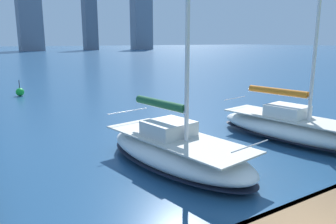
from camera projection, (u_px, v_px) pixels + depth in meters
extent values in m
cube|color=#473828|center=(269.00, 214.00, 8.12)|extent=(28.00, 0.16, 0.10)
cube|color=slate|center=(141.00, 19.00, 176.10)|extent=(10.29, 7.09, 32.31)
cube|color=slate|center=(90.00, 18.00, 166.61)|extent=(6.26, 6.39, 31.68)
cube|color=slate|center=(29.00, 18.00, 150.83)|extent=(10.12, 10.26, 30.15)
ellipsoid|color=white|center=(295.00, 130.00, 15.81)|extent=(3.80, 8.40, 1.08)
ellipsoid|color=black|center=(295.00, 136.00, 15.88)|extent=(3.82, 8.44, 0.10)
cube|color=beige|center=(296.00, 119.00, 15.69)|extent=(3.19, 7.37, 0.06)
cube|color=silver|center=(287.00, 111.00, 15.98)|extent=(1.78, 2.00, 0.55)
cylinder|color=silver|center=(277.00, 94.00, 16.26)|extent=(0.67, 3.38, 0.12)
cylinder|color=orange|center=(277.00, 91.00, 16.24)|extent=(0.82, 3.14, 0.32)
cylinder|color=silver|center=(235.00, 98.00, 18.25)|extent=(1.88, 0.35, 0.04)
ellipsoid|color=white|center=(176.00, 152.00, 12.61)|extent=(3.89, 7.60, 1.10)
ellipsoid|color=black|center=(176.00, 160.00, 12.67)|extent=(3.91, 7.64, 0.10)
cube|color=beige|center=(176.00, 138.00, 12.48)|extent=(3.26, 6.66, 0.06)
cube|color=silver|center=(169.00, 128.00, 12.74)|extent=(1.92, 1.84, 0.55)
cylinder|color=silver|center=(188.00, 8.00, 11.07)|extent=(0.16, 0.16, 9.37)
cylinder|color=silver|center=(160.00, 107.00, 12.98)|extent=(0.58, 3.03, 0.12)
cylinder|color=#1E5633|center=(160.00, 104.00, 12.95)|extent=(0.74, 2.82, 0.32)
cylinder|color=silver|center=(250.00, 146.00, 9.91)|extent=(1.82, 0.32, 0.04)
cylinder|color=silver|center=(128.00, 111.00, 14.79)|extent=(2.10, 0.36, 0.04)
sphere|color=green|center=(20.00, 92.00, 28.71)|extent=(0.70, 0.70, 0.70)
cylinder|color=black|center=(19.00, 84.00, 28.56)|extent=(0.06, 0.06, 0.70)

